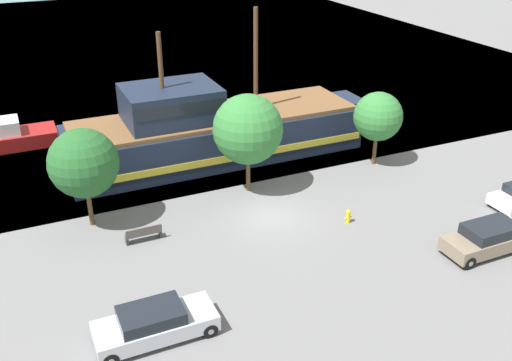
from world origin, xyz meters
TOP-DOWN VIEW (x-y plane):
  - ground_plane at (0.00, 0.00)m, footprint 160.00×160.00m
  - water_surface at (0.00, 44.00)m, footprint 80.00×80.00m
  - pirate_ship at (-0.09, 8.66)m, footprint 20.45×5.55m
  - moored_boat_dockside at (-12.33, 15.95)m, footprint 6.20×2.57m
  - parked_car_curb_front at (-8.17, -6.79)m, footprint 4.73×1.90m
  - parked_car_curb_rear at (8.33, -7.45)m, footprint 4.97×1.84m
  - fire_hydrant at (3.48, -2.36)m, footprint 0.42×0.25m
  - bench_promenade_east at (-6.83, 0.27)m, footprint 1.82×0.45m
  - tree_row_east at (-8.93, 3.01)m, footprint 3.54×3.54m
  - tree_row_mideast at (0.14, 3.22)m, footprint 3.98×3.98m
  - tree_row_midwest at (9.06, 3.34)m, footprint 3.07×3.07m

SIDE VIEW (x-z plane):
  - ground_plane at x=0.00m, z-range 0.00..0.00m
  - water_surface at x=0.00m, z-range 0.00..0.00m
  - fire_hydrant at x=3.48m, z-range 0.03..0.79m
  - bench_promenade_east at x=-6.83m, z-range 0.02..0.87m
  - parked_car_curb_front at x=-8.17m, z-range 0.00..1.39m
  - parked_car_curb_rear at x=8.33m, z-range -0.01..1.46m
  - moored_boat_dockside at x=-12.33m, z-range -0.25..1.73m
  - pirate_ship at x=-0.09m, z-range -2.86..6.61m
  - tree_row_midwest at x=9.06m, z-range 0.84..5.60m
  - tree_row_east at x=-8.93m, z-range 0.89..6.22m
  - tree_row_mideast at x=0.14m, z-range 0.92..6.76m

